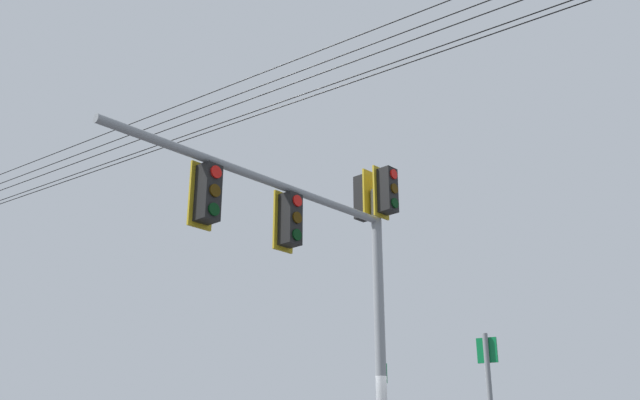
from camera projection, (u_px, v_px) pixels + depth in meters
name	position (u px, v px, depth m)	size (l,w,h in m)	color
signal_mast_assembly	(331.00, 244.00, 12.23)	(6.24, 1.27, 6.52)	gray
overhead_wire_span	(313.00, 76.00, 15.53)	(8.42, 33.22, 1.35)	black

